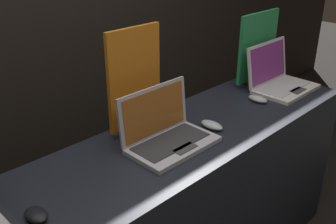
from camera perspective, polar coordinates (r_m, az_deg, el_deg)
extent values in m
cube|color=black|center=(1.99, -0.09, -15.84)|extent=(2.29, 0.56, 0.90)
ellipsoid|color=black|center=(1.38, -18.61, -13.94)|extent=(0.07, 0.10, 0.03)
cube|color=#B7B7BC|center=(1.70, 0.84, -4.85)|extent=(0.39, 0.22, 0.02)
cube|color=#2D2D30|center=(1.70, 0.43, -4.30)|extent=(0.34, 0.16, 0.00)
cube|color=#3F3F42|center=(1.65, 2.51, -5.30)|extent=(0.11, 0.05, 0.00)
cube|color=#B7B7BC|center=(1.72, -2.06, 0.10)|extent=(0.39, 0.03, 0.22)
cube|color=#A5591E|center=(1.71, -1.90, 0.05)|extent=(0.35, 0.02, 0.20)
ellipsoid|color=#B2B2B7|center=(1.86, 6.36, -1.90)|extent=(0.06, 0.12, 0.03)
cube|color=black|center=(1.85, -4.61, -2.09)|extent=(0.16, 0.07, 0.02)
cube|color=orange|center=(1.76, -4.88, 4.91)|extent=(0.29, 0.02, 0.46)
cube|color=silver|center=(2.39, 16.77, 3.22)|extent=(0.38, 0.24, 0.02)
cube|color=#B7B7B7|center=(2.39, 16.43, 3.60)|extent=(0.34, 0.17, 0.00)
cube|color=#3F3F42|center=(2.35, 18.33, 3.00)|extent=(0.11, 0.05, 0.00)
cube|color=silver|center=(2.41, 14.21, 7.00)|extent=(0.38, 0.05, 0.24)
cube|color=#8C338C|center=(2.40, 14.36, 6.98)|extent=(0.34, 0.04, 0.21)
ellipsoid|color=#B2B2B7|center=(2.19, 12.90, 1.86)|extent=(0.06, 0.11, 0.03)
cube|color=black|center=(2.49, 12.45, 4.64)|extent=(0.20, 0.07, 0.02)
cube|color=#268C4C|center=(2.42, 12.91, 9.33)|extent=(0.36, 0.02, 0.40)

